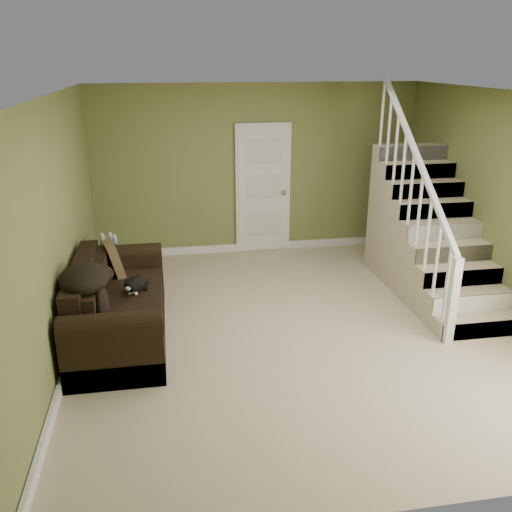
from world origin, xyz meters
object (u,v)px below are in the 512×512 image
object	(u,v)px
side_table	(113,270)
sofa	(116,309)
cat	(136,285)
banana	(124,316)

from	to	relation	value
side_table	sofa	bearing A→B (deg)	-84.05
cat	banana	distance (m)	0.65
cat	banana	bearing A→B (deg)	-80.00
sofa	banana	size ratio (longest dim) A/B	12.29
sofa	cat	distance (m)	0.34
side_table	cat	xyz separation A→B (m)	(0.36, -1.19, 0.27)
cat	banana	world-z (taller)	cat
sofa	banana	bearing A→B (deg)	-76.33
sofa	side_table	xyz separation A→B (m)	(-0.14, 1.31, -0.04)
sofa	cat	size ratio (longest dim) A/B	4.45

